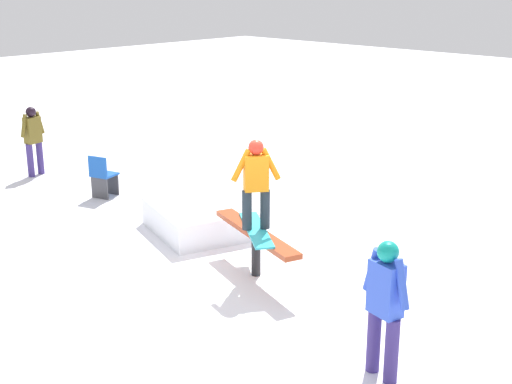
% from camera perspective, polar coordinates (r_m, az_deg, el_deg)
% --- Properties ---
extents(ground_plane, '(60.00, 60.00, 0.00)m').
position_cam_1_polar(ground_plane, '(10.88, 0.00, -6.65)').
color(ground_plane, white).
extents(rail_feature, '(2.20, 0.97, 0.72)m').
position_cam_1_polar(rail_feature, '(10.65, 0.00, -3.66)').
color(rail_feature, black).
rests_on(rail_feature, ground).
extents(snow_kicker_ramp, '(2.18, 1.99, 0.49)m').
position_cam_1_polar(snow_kicker_ramp, '(12.60, -4.55, -2.11)').
color(snow_kicker_ramp, white).
rests_on(snow_kicker_ramp, ground).
extents(main_rider_on_rail, '(1.41, 1.14, 1.38)m').
position_cam_1_polar(main_rider_on_rail, '(10.39, 0.00, 0.43)').
color(main_rider_on_rail, '#2DB5C5').
rests_on(main_rider_on_rail, rail_feature).
extents(bystander_brown, '(0.28, 0.66, 1.56)m').
position_cam_1_polar(bystander_brown, '(16.67, -17.40, 4.20)').
color(bystander_brown, navy).
rests_on(bystander_brown, ground).
extents(bystander_blue, '(0.71, 0.31, 1.64)m').
position_cam_1_polar(bystander_blue, '(8.05, 10.29, -8.68)').
color(bystander_blue, navy).
rests_on(bystander_blue, ground).
extents(folding_chair, '(0.55, 0.55, 0.88)m').
position_cam_1_polar(folding_chair, '(14.78, -12.14, 1.16)').
color(folding_chair, '#3F3F44').
rests_on(folding_chair, ground).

